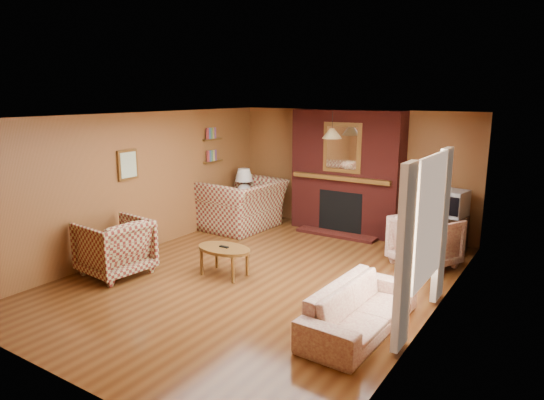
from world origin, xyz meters
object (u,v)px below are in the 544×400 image
Objects in this scene: fireplace at (346,173)px; tv_stand at (449,234)px; coffee_table at (224,251)px; floral_armchair at (425,241)px; side_table at (244,210)px; crt_tv at (451,203)px; floral_sofa at (360,308)px; table_lamp at (244,181)px; plaid_loveseat at (243,205)px; plaid_armchair at (115,247)px.

fireplace is 2.23m from tv_stand.
fireplace is at bearing 80.81° from coffee_table.
floral_armchair is 1.64× the size of side_table.
side_table is 0.96× the size of crt_tv.
floral_sofa is 3.55m from tv_stand.
side_table is 0.88× the size of table_lamp.
crt_tv is (3.90, 0.74, 0.37)m from plaid_loveseat.
table_lamp reaches higher than floral_sofa.
coffee_table is (1.43, 0.86, -0.04)m from plaid_armchair.
tv_stand is (4.15, 0.35, 0.05)m from side_table.
crt_tv is (4.00, 3.88, 0.44)m from plaid_armchair.
table_lamp is at bearing -165.71° from fireplace.
coffee_table is at bearing -59.46° from side_table.
table_lamp reaches higher than plaid_loveseat.
coffee_table is 1.44× the size of table_lamp.
plaid_armchair is 1.47× the size of tv_stand.
floral_sofa is at bearing -92.43° from crt_tv.
crt_tv reaches higher than tv_stand.
crt_tv is at bearing 139.98° from plaid_armchair.
table_lamp is at bearing 0.00° from side_table.
side_table is (-2.10, -0.53, -0.91)m from fireplace.
side_table is 0.62m from table_lamp.
tv_stand is at bearing 4.82° from table_lamp.
plaid_armchair is 3.54m from side_table.
floral_sofa is (3.85, 0.34, -0.16)m from plaid_armchair.
side_table is at bearing 0.00° from table_lamp.
plaid_armchair is 1.67× the size of crt_tv.
crt_tv is (2.57, 3.02, 0.48)m from coffee_table.
fireplace is 1.30× the size of floral_sofa.
plaid_armchair is 1.53× the size of table_lamp.
plaid_armchair is at bearing 0.67° from plaid_loveseat.
fireplace is 2.34m from floral_armchair.
table_lamp is (-0.25, 0.39, 0.39)m from plaid_loveseat.
plaid_armchair is 1.67m from coffee_table.
plaid_loveseat is 0.61m from table_lamp.
tv_stand is (4.15, 0.35, -0.57)m from table_lamp.
coffee_table is at bearing -134.67° from tv_stand.
coffee_table is at bearing 67.26° from floral_armchair.
floral_sofa is 5.16m from table_lamp.
plaid_loveseat is (-1.85, -0.93, -0.69)m from fireplace.
fireplace is 2.19m from table_lamp.
tv_stand is (0.15, 0.94, -0.09)m from floral_armchair.
table_lamp is at bearing 120.54° from coffee_table.
fireplace is 2.08m from crt_tv.
floral_armchair is 3.20m from coffee_table.
plaid_armchair is (-1.95, -4.07, -0.75)m from fireplace.
plaid_armchair is 4.85m from floral_armchair.
plaid_loveseat is 0.51m from side_table.
coffee_table is at bearing -130.37° from crt_tv.
floral_sofa is at bearing -38.62° from side_table.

